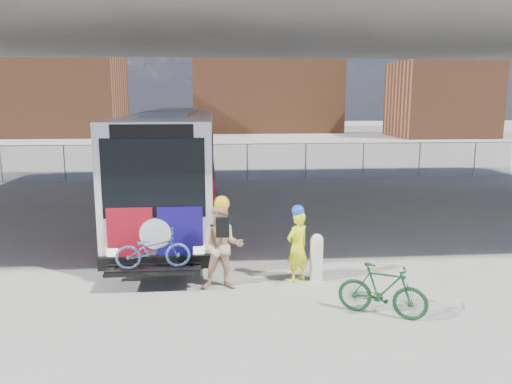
{
  "coord_description": "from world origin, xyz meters",
  "views": [
    {
      "loc": [
        -0.68,
        -13.02,
        4.03
      ],
      "look_at": [
        0.42,
        -0.01,
        1.6
      ],
      "focal_mm": 35.0,
      "sensor_mm": 36.0,
      "label": 1
    }
  ],
  "objects": [
    {
      "name": "ground",
      "position": [
        0.0,
        0.0,
        0.0
      ],
      "size": [
        160.0,
        160.0,
        0.0
      ],
      "primitive_type": "plane",
      "color": "#9E9991",
      "rests_on": "ground"
    },
    {
      "name": "bus",
      "position": [
        -2.0,
        3.89,
        2.11
      ],
      "size": [
        2.67,
        12.9,
        3.69
      ],
      "color": "silver",
      "rests_on": "ground"
    },
    {
      "name": "overpass",
      "position": [
        0.0,
        4.0,
        6.54
      ],
      "size": [
        40.0,
        16.0,
        7.95
      ],
      "color": "#605E59",
      "rests_on": "ground"
    },
    {
      "name": "chainlink_fence",
      "position": [
        0.0,
        12.0,
        1.42
      ],
      "size": [
        30.0,
        0.06,
        30.0
      ],
      "color": "gray",
      "rests_on": "ground"
    },
    {
      "name": "brick_buildings",
      "position": [
        1.23,
        48.23,
        5.42
      ],
      "size": [
        54.0,
        22.0,
        12.0
      ],
      "color": "brown",
      "rests_on": "ground"
    },
    {
      "name": "smokestack",
      "position": [
        14.0,
        55.0,
        12.5
      ],
      "size": [
        2.2,
        2.2,
        25.0
      ],
      "primitive_type": "cylinder",
      "color": "brown",
      "rests_on": "ground"
    },
    {
      "name": "bollard",
      "position": [
        1.58,
        -2.45,
        0.58
      ],
      "size": [
        0.28,
        0.28,
        1.09
      ],
      "color": "white",
      "rests_on": "ground"
    },
    {
      "name": "cyclist_hivis",
      "position": [
        1.14,
        -2.45,
        0.85
      ],
      "size": [
        0.7,
        0.64,
        1.76
      ],
      "rotation": [
        0.0,
        0.0,
        3.73
      ],
      "color": "#F9FF1A",
      "rests_on": "ground"
    },
    {
      "name": "cyclist_tan",
      "position": [
        -0.53,
        -2.76,
        0.96
      ],
      "size": [
        0.93,
        0.74,
        2.05
      ],
      "rotation": [
        0.0,
        0.0,
        -0.03
      ],
      "color": "#D6AC89",
      "rests_on": "ground"
    },
    {
      "name": "bike_parked",
      "position": [
        2.43,
        -4.4,
        0.5
      ],
      "size": [
        1.7,
        1.21,
        1.01
      ],
      "primitive_type": "imported",
      "rotation": [
        0.0,
        0.0,
        1.08
      ],
      "color": "#143F1D",
      "rests_on": "ground"
    }
  ]
}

